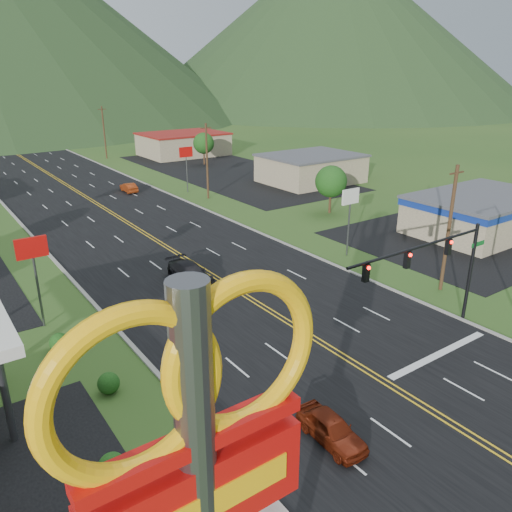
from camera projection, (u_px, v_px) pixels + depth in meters
traffic_signal at (437, 260)px, 31.28m from camera, size 13.10×0.43×7.00m
building_east_near at (482, 211)px, 53.48m from camera, size 15.40×10.40×4.10m
building_east_mid at (311, 168)px, 77.54m from camera, size 14.40×11.40×4.30m
building_east_far at (183, 144)px, 102.12m from camera, size 16.40×12.40×4.50m
pole_sign_west_a at (33, 257)px, 32.55m from camera, size 2.00×0.18×6.40m
pole_sign_east_a at (350, 203)px, 45.61m from camera, size 2.00×0.18×6.40m
pole_sign_east_b at (186, 157)px, 70.09m from camera, size 2.00×0.18×6.40m
tree_east_a at (331, 182)px, 60.06m from camera, size 3.84×3.84×5.82m
tree_east_b at (204, 143)px, 91.29m from camera, size 3.84×3.84×5.82m
utility_pole_a at (449, 228)px, 38.20m from camera, size 1.60×0.28×10.00m
utility_pole_b at (207, 161)px, 66.51m from camera, size 1.60×0.28×10.00m
utility_pole_c at (104, 132)px, 97.11m from camera, size 1.60×0.28×10.00m
utility_pole_d at (51, 117)px, 127.70m from camera, size 1.60×0.28×10.00m
mountain_ne at (331, 25)px, 221.33m from camera, size 180.00×180.00×70.00m
car_red_near at (331, 429)px, 23.42m from camera, size 1.76×4.01×1.34m
car_dark_mid at (190, 273)px, 41.09m from camera, size 2.21×5.35×1.55m
car_red_far at (129, 188)px, 71.50m from camera, size 1.46×3.99×1.31m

